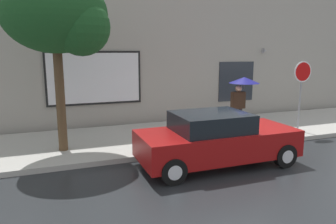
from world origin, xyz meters
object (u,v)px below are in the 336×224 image
object	(u,v)px
pedestrian_with_umbrella	(242,88)
stop_sign	(302,82)
street_tree	(60,17)
fire_hydrant	(185,134)
parked_car	(216,139)

from	to	relation	value
pedestrian_with_umbrella	stop_sign	size ratio (longest dim) A/B	0.78
pedestrian_with_umbrella	street_tree	xyz separation A→B (m)	(-6.13, -0.18, 2.22)
pedestrian_with_umbrella	stop_sign	xyz separation A→B (m)	(2.02, -0.73, 0.20)
fire_hydrant	street_tree	world-z (taller)	street_tree
street_tree	pedestrian_with_umbrella	bearing A→B (deg)	1.63
pedestrian_with_umbrella	fire_hydrant	bearing A→B (deg)	-160.52
fire_hydrant	pedestrian_with_umbrella	xyz separation A→B (m)	(2.65, 0.94, 1.25)
pedestrian_with_umbrella	stop_sign	world-z (taller)	stop_sign
parked_car	stop_sign	world-z (taller)	stop_sign
fire_hydrant	stop_sign	distance (m)	4.90
stop_sign	fire_hydrant	bearing A→B (deg)	-177.42
parked_car	stop_sign	size ratio (longest dim) A/B	1.67
parked_car	street_tree	size ratio (longest dim) A/B	0.86
fire_hydrant	stop_sign	bearing A→B (deg)	2.58
parked_car	street_tree	distance (m)	5.46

